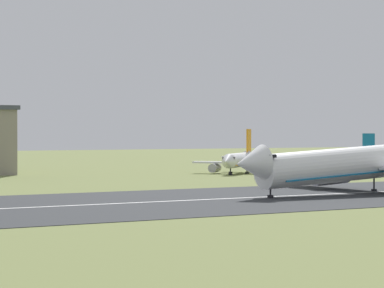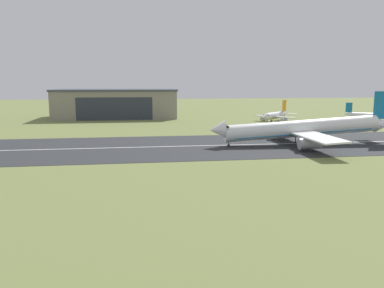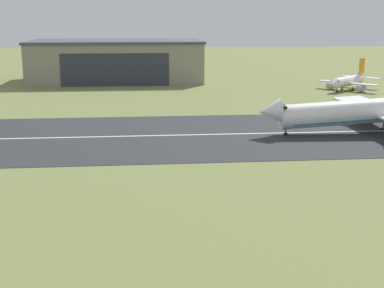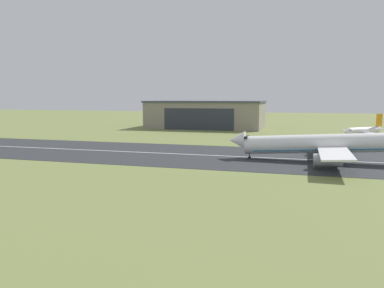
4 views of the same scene
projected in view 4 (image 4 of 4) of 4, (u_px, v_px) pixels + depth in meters
The scene contains 6 objects.
ground_plane at pixel (84, 215), 51.89m from camera, with size 756.15×756.15×0.00m, color olive.
runway_strip at pixel (195, 155), 106.46m from camera, with size 516.15×41.74×0.06m, color #2B2D30.
runway_centreline at pixel (195, 155), 106.46m from camera, with size 464.54×0.70×0.01m, color silver.
hangar_building at pixel (207, 114), 202.71m from camera, with size 61.01×35.10×14.54m.
airplane_landing at pixel (337, 144), 93.54m from camera, with size 55.48×44.97×15.31m.
airplane_parked_west at pixel (364, 131), 149.78m from camera, with size 21.29×20.50×9.68m.
Camera 4 is at (28.33, 13.09, 16.16)m, focal length 35.00 mm.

